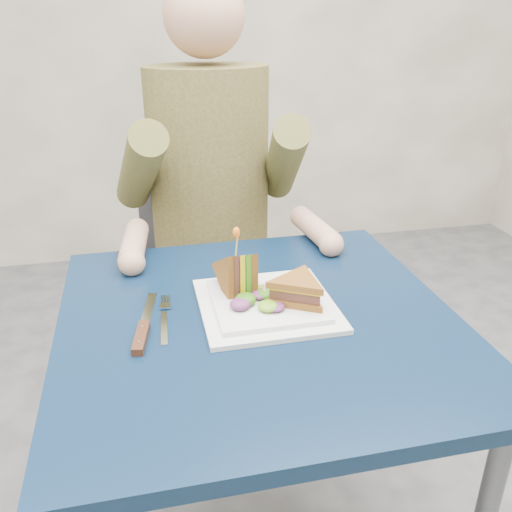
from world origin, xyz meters
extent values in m
cube|color=black|center=(0.00, 0.00, 0.71)|extent=(0.75, 0.75, 0.03)
cylinder|color=#595B5E|center=(-0.32, 0.32, 0.35)|extent=(0.04, 0.04, 0.70)
cylinder|color=#595B5E|center=(0.32, 0.32, 0.35)|extent=(0.04, 0.04, 0.70)
cube|color=#47474C|center=(0.00, 0.65, 0.45)|extent=(0.42, 0.40, 0.04)
cube|color=#47474C|center=(0.00, 0.83, 0.70)|extent=(0.42, 0.03, 0.46)
cylinder|color=#47474C|center=(-0.18, 0.48, 0.21)|extent=(0.02, 0.02, 0.43)
cylinder|color=#47474C|center=(0.18, 0.48, 0.21)|extent=(0.02, 0.02, 0.43)
cylinder|color=#47474C|center=(-0.18, 0.82, 0.21)|extent=(0.02, 0.02, 0.43)
cylinder|color=#47474C|center=(0.18, 0.82, 0.21)|extent=(0.02, 0.02, 0.43)
cylinder|color=brown|center=(0.00, 0.63, 0.87)|extent=(0.34, 0.34, 0.52)
sphere|color=tan|center=(0.00, 0.63, 1.25)|extent=(0.21, 0.21, 0.21)
cylinder|color=brown|center=(-0.20, 0.54, 0.89)|extent=(0.15, 0.39, 0.31)
cylinder|color=tan|center=(-0.23, 0.34, 0.76)|extent=(0.08, 0.20, 0.06)
sphere|color=tan|center=(-0.23, 0.24, 0.76)|extent=(0.06, 0.06, 0.06)
cylinder|color=brown|center=(0.20, 0.54, 0.89)|extent=(0.15, 0.39, 0.31)
cylinder|color=tan|center=(0.23, 0.34, 0.76)|extent=(0.08, 0.20, 0.06)
sphere|color=tan|center=(0.23, 0.24, 0.76)|extent=(0.06, 0.06, 0.06)
cube|color=white|center=(0.02, 0.03, 0.73)|extent=(0.26, 0.26, 0.01)
cube|color=white|center=(0.02, 0.03, 0.74)|extent=(0.21, 0.21, 0.01)
cube|color=silver|center=(-0.18, 0.00, 0.73)|extent=(0.02, 0.12, 0.00)
cube|color=silver|center=(-0.17, 0.07, 0.73)|extent=(0.02, 0.02, 0.00)
cube|color=silver|center=(-0.18, 0.10, 0.73)|extent=(0.01, 0.03, 0.00)
cube|color=silver|center=(-0.17, 0.10, 0.73)|extent=(0.01, 0.03, 0.00)
cube|color=silver|center=(-0.17, 0.10, 0.73)|extent=(0.01, 0.03, 0.00)
cube|color=silver|center=(-0.16, 0.10, 0.73)|extent=(0.01, 0.03, 0.00)
cube|color=silver|center=(-0.21, 0.07, 0.73)|extent=(0.04, 0.14, 0.00)
cube|color=black|center=(-0.22, -0.04, 0.74)|extent=(0.04, 0.10, 0.01)
cylinder|color=silver|center=(-0.22, -0.01, 0.74)|extent=(0.01, 0.01, 0.00)
cylinder|color=silver|center=(-0.23, -0.06, 0.74)|extent=(0.01, 0.01, 0.00)
cylinder|color=tan|center=(-0.03, 0.08, 0.85)|extent=(0.01, 0.01, 0.06)
ellipsoid|color=orange|center=(-0.03, 0.08, 0.88)|extent=(0.01, 0.01, 0.02)
torus|color=#9E4C7A|center=(0.04, 0.04, 0.77)|extent=(0.04, 0.04, 0.02)
camera|label=1|loc=(-0.20, -0.87, 1.26)|focal=38.00mm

